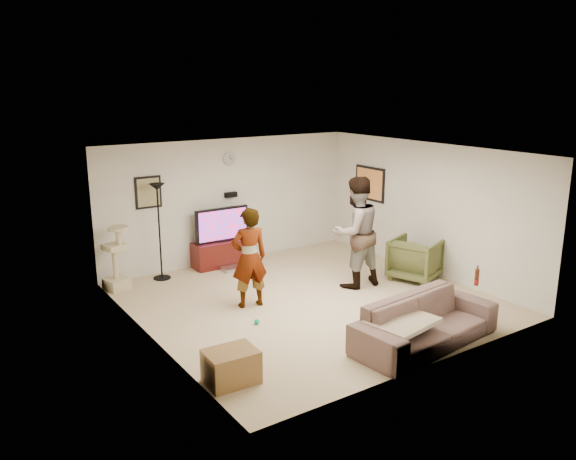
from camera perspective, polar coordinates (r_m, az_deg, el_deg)
floor at (r=9.79m, az=2.07°, el=-7.00°), size 5.50×5.50×0.02m
ceiling at (r=9.17m, az=2.21°, el=7.82°), size 5.50×5.50×0.02m
wall_back at (r=11.68m, az=-5.82°, el=2.93°), size 5.50×0.04×2.50m
wall_front at (r=7.44m, az=14.69°, el=-4.16°), size 5.50×0.04×2.50m
wall_left at (r=8.15m, az=-13.74°, el=-2.49°), size 0.04×5.50×2.50m
wall_right at (r=11.20m, az=13.61°, el=2.10°), size 0.04×5.50×2.50m
wall_clock at (r=11.52m, az=-5.85°, el=7.05°), size 0.26×0.04×0.26m
wall_speaker at (r=11.60m, az=-5.69°, el=3.51°), size 0.25×0.10×0.10m
picture_back at (r=10.92m, az=-13.71°, el=3.66°), size 0.42×0.03×0.52m
picture_right at (r=12.25m, az=8.12°, el=4.59°), size 0.03×0.78×0.62m
tv_stand at (r=11.57m, az=-6.49°, el=-2.28°), size 1.23×0.45×0.51m
console_box at (r=11.30m, az=-5.56°, el=-3.84°), size 0.40×0.30×0.07m
tv at (r=11.41m, az=-6.57°, el=0.56°), size 1.13×0.08×0.67m
tv_screen at (r=11.38m, az=-6.47°, el=0.51°), size 1.04×0.01×0.59m
floor_lamp at (r=10.80m, az=-12.65°, el=-0.21°), size 0.32×0.32×1.80m
cat_tree at (r=10.53m, az=-16.84°, el=-2.70°), size 0.45×0.45×1.15m
person_left at (r=9.28m, az=-3.88°, el=-2.76°), size 0.66×0.50×1.65m
person_right at (r=10.21m, az=6.72°, el=-0.23°), size 1.00×0.80×1.99m
sofa at (r=8.31m, az=13.50°, el=-8.87°), size 2.34×1.10×0.66m
throw_blanket at (r=7.96m, az=11.26°, el=-8.92°), size 1.01×0.85×0.06m
beer_bottle at (r=8.91m, az=18.26°, el=-4.48°), size 0.06×0.06×0.25m
armchair at (r=10.93m, az=12.54°, el=-2.82°), size 1.09×1.08×0.78m
side_table at (r=7.22m, az=-5.67°, el=-13.34°), size 0.65×0.50×0.42m
toy_ball at (r=8.83m, az=-3.13°, el=-9.09°), size 0.08×0.08×0.08m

